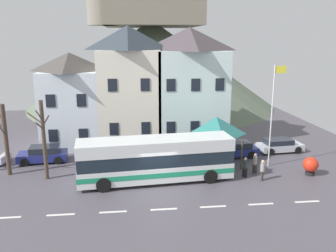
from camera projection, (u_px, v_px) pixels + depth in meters
ground_plane at (160, 192)px, 23.56m from camera, size 40.00×60.00×0.07m
townhouse_00 at (72, 99)px, 33.28m from camera, size 5.16×6.03×8.72m
townhouse_01 at (129, 87)px, 33.14m from camera, size 5.64×5.08×11.11m
townhouse_02 at (189, 85)px, 34.67m from camera, size 6.59×6.89×11.01m
hilltop_castle at (151, 59)px, 53.44m from camera, size 36.92×36.92×21.37m
transit_bus at (156, 160)px, 24.92m from camera, size 11.09×3.43×3.13m
bus_shelter at (216, 126)px, 28.27m from camera, size 3.60×3.60×3.87m
parked_car_00 at (233, 149)px, 30.44m from camera, size 4.38×2.07×1.31m
parked_car_02 at (279, 145)px, 31.75m from camera, size 4.08×2.10×1.20m
parked_car_03 at (43, 154)px, 29.13m from camera, size 4.04×2.18×1.33m
pedestrian_00 at (263, 169)px, 25.19m from camera, size 0.32×0.32×1.53m
pedestrian_01 at (245, 167)px, 25.90m from camera, size 0.32×0.33×1.49m
pedestrian_02 at (255, 163)px, 26.59m from camera, size 0.33×0.31×1.56m
pedestrian_03 at (229, 158)px, 27.45m from camera, size 0.33×0.30×1.69m
public_bench at (188, 150)px, 30.85m from camera, size 1.65×0.48×0.87m
flagpole at (273, 110)px, 27.24m from camera, size 0.95×0.10×8.00m
harbour_buoy at (311, 165)px, 26.25m from camera, size 1.13×1.13×1.38m
bare_tree_01 at (44, 138)px, 24.92m from camera, size 1.63×1.73×5.90m
bare_tree_02 at (6, 139)px, 25.84m from camera, size 1.06×1.78×5.36m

